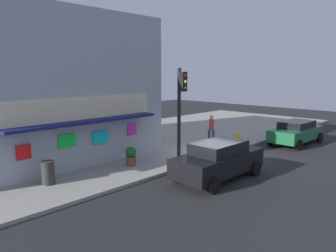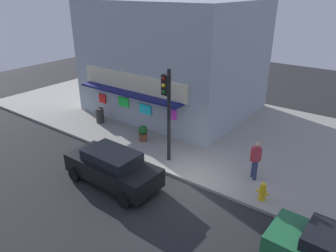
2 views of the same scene
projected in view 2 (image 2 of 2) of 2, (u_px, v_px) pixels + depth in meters
ground_plane at (188, 183)px, 14.45m from camera, size 54.04×54.04×0.00m
sidewalk at (244, 136)px, 18.84m from camera, size 36.02×12.00×0.14m
corner_building at (175, 57)px, 21.65m from camera, size 10.29×9.33×7.31m
traffic_light at (168, 104)px, 14.84m from camera, size 0.32×0.58×4.63m
fire_hydrant at (263, 191)px, 12.94m from camera, size 0.51×0.27×0.82m
trash_can at (100, 115)px, 20.36m from camera, size 0.50×0.50×0.94m
pedestrian at (256, 159)px, 14.18m from camera, size 0.44×0.44×1.81m
potted_plant_by_doorway at (143, 133)px, 17.90m from camera, size 0.52×0.52×0.92m
parked_car_black at (113, 167)px, 14.07m from camera, size 4.52×2.09×1.63m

